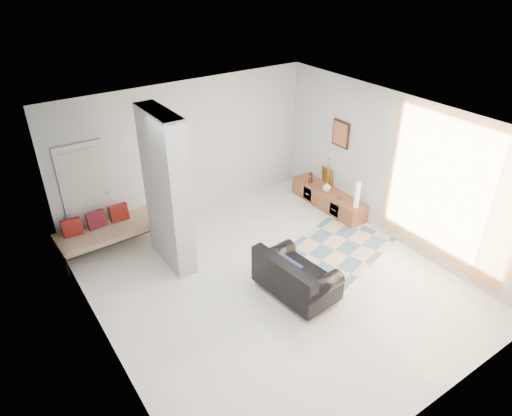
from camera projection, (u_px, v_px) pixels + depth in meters
floor at (274, 283)px, 7.75m from camera, size 6.00×6.00×0.00m
ceiling at (278, 126)px, 6.35m from camera, size 6.00×6.00×0.00m
wall_back at (187, 150)px, 9.19m from camera, size 6.00×0.00×6.00m
wall_front at (442, 329)px, 4.90m from camera, size 6.00×0.00×6.00m
wall_left at (100, 276)px, 5.70m from camera, size 0.00×6.00×6.00m
wall_right at (396, 170)px, 8.39m from camera, size 0.00×6.00×6.00m
partition_column at (167, 191)px, 7.65m from camera, size 0.35×1.20×2.80m
hallway_door at (87, 196)px, 8.32m from camera, size 0.85×0.06×2.04m
curtain at (448, 193)px, 7.51m from camera, size 0.00×2.55×2.55m
wall_art at (341, 134)px, 9.29m from camera, size 0.04×0.45×0.55m
media_console at (328, 199)px, 9.92m from camera, size 0.45×1.94×0.80m
loveseat at (294, 277)px, 7.32m from camera, size 0.92×1.43×0.76m
daybed at (108, 229)px, 8.47m from camera, size 1.94×0.88×0.77m
area_rug at (335, 250)px, 8.59m from camera, size 2.52×2.01×0.01m
cylinder_lamp at (357, 195)px, 9.08m from camera, size 0.10×0.10×0.55m
bronze_figurine at (311, 177)px, 10.13m from camera, size 0.13×0.13×0.23m
vase at (327, 187)px, 9.75m from camera, size 0.20×0.20×0.20m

